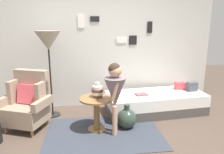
{
  "coord_description": "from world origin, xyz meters",
  "views": [
    {
      "loc": [
        -0.3,
        -2.59,
        1.73
      ],
      "look_at": [
        0.15,
        0.95,
        0.85
      ],
      "focal_mm": 34.91,
      "sensor_mm": 36.0,
      "label": 1
    }
  ],
  "objects_px": {
    "daybed": "(155,103)",
    "vase_striped": "(98,91)",
    "armchair": "(28,103)",
    "floor_lamp": "(48,43)",
    "person_child": "(115,90)",
    "demijohn_near": "(127,118)",
    "book_on_daybed": "(141,94)",
    "side_table": "(97,107)"
  },
  "relations": [
    {
      "from": "armchair",
      "to": "person_child",
      "type": "xyz_separation_m",
      "value": [
        1.41,
        -0.43,
        0.31
      ]
    },
    {
      "from": "side_table",
      "to": "person_child",
      "type": "height_order",
      "value": "person_child"
    },
    {
      "from": "daybed",
      "to": "book_on_daybed",
      "type": "bearing_deg",
      "value": -166.11
    },
    {
      "from": "daybed",
      "to": "armchair",
      "type": "bearing_deg",
      "value": -171.74
    },
    {
      "from": "side_table",
      "to": "book_on_daybed",
      "type": "distance_m",
      "value": 1.02
    },
    {
      "from": "floor_lamp",
      "to": "demijohn_near",
      "type": "bearing_deg",
      "value": -27.83
    },
    {
      "from": "demijohn_near",
      "to": "armchair",
      "type": "bearing_deg",
      "value": 171.37
    },
    {
      "from": "armchair",
      "to": "vase_striped",
      "type": "distance_m",
      "value": 1.2
    },
    {
      "from": "side_table",
      "to": "vase_striped",
      "type": "bearing_deg",
      "value": 64.6
    },
    {
      "from": "vase_striped",
      "to": "armchair",
      "type": "bearing_deg",
      "value": 170.4
    },
    {
      "from": "armchair",
      "to": "floor_lamp",
      "type": "bearing_deg",
      "value": 53.76
    },
    {
      "from": "armchair",
      "to": "daybed",
      "type": "distance_m",
      "value": 2.37
    },
    {
      "from": "vase_striped",
      "to": "book_on_daybed",
      "type": "bearing_deg",
      "value": 27.97
    },
    {
      "from": "daybed",
      "to": "book_on_daybed",
      "type": "relative_size",
      "value": 8.95
    },
    {
      "from": "armchair",
      "to": "person_child",
      "type": "height_order",
      "value": "person_child"
    },
    {
      "from": "side_table",
      "to": "demijohn_near",
      "type": "distance_m",
      "value": 0.55
    },
    {
      "from": "daybed",
      "to": "vase_striped",
      "type": "distance_m",
      "value": 1.37
    },
    {
      "from": "daybed",
      "to": "floor_lamp",
      "type": "height_order",
      "value": "floor_lamp"
    },
    {
      "from": "side_table",
      "to": "demijohn_near",
      "type": "xyz_separation_m",
      "value": [
        0.51,
        -0.0,
        -0.22
      ]
    },
    {
      "from": "floor_lamp",
      "to": "demijohn_near",
      "type": "relative_size",
      "value": 3.82
    },
    {
      "from": "armchair",
      "to": "book_on_daybed",
      "type": "distance_m",
      "value": 2.04
    },
    {
      "from": "armchair",
      "to": "daybed",
      "type": "bearing_deg",
      "value": 8.26
    },
    {
      "from": "armchair",
      "to": "side_table",
      "type": "height_order",
      "value": "armchair"
    },
    {
      "from": "daybed",
      "to": "side_table",
      "type": "xyz_separation_m",
      "value": [
        -1.2,
        -0.58,
        0.2
      ]
    },
    {
      "from": "daybed",
      "to": "person_child",
      "type": "xyz_separation_m",
      "value": [
        -0.92,
        -0.77,
        0.54
      ]
    },
    {
      "from": "person_child",
      "to": "demijohn_near",
      "type": "height_order",
      "value": "person_child"
    },
    {
      "from": "person_child",
      "to": "armchair",
      "type": "bearing_deg",
      "value": 162.95
    },
    {
      "from": "armchair",
      "to": "vase_striped",
      "type": "relative_size",
      "value": 3.96
    },
    {
      "from": "vase_striped",
      "to": "demijohn_near",
      "type": "height_order",
      "value": "vase_striped"
    },
    {
      "from": "daybed",
      "to": "vase_striped",
      "type": "xyz_separation_m",
      "value": [
        -1.17,
        -0.53,
        0.46
      ]
    },
    {
      "from": "armchair",
      "to": "side_table",
      "type": "distance_m",
      "value": 1.16
    },
    {
      "from": "daybed",
      "to": "person_child",
      "type": "height_order",
      "value": "person_child"
    },
    {
      "from": "side_table",
      "to": "floor_lamp",
      "type": "height_order",
      "value": "floor_lamp"
    },
    {
      "from": "daybed",
      "to": "book_on_daybed",
      "type": "distance_m",
      "value": 0.39
    },
    {
      "from": "side_table",
      "to": "floor_lamp",
      "type": "relative_size",
      "value": 0.35
    },
    {
      "from": "side_table",
      "to": "daybed",
      "type": "bearing_deg",
      "value": 26.0
    },
    {
      "from": "floor_lamp",
      "to": "book_on_daybed",
      "type": "height_order",
      "value": "floor_lamp"
    },
    {
      "from": "daybed",
      "to": "demijohn_near",
      "type": "xyz_separation_m",
      "value": [
        -0.69,
        -0.59,
        -0.03
      ]
    },
    {
      "from": "floor_lamp",
      "to": "side_table",
      "type": "bearing_deg",
      "value": -40.45
    },
    {
      "from": "armchair",
      "to": "demijohn_near",
      "type": "distance_m",
      "value": 1.68
    },
    {
      "from": "person_child",
      "to": "book_on_daybed",
      "type": "relative_size",
      "value": 5.27
    },
    {
      "from": "floor_lamp",
      "to": "book_on_daybed",
      "type": "relative_size",
      "value": 7.31
    }
  ]
}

